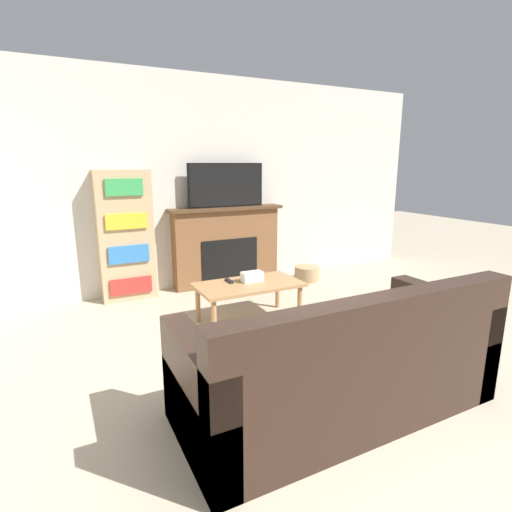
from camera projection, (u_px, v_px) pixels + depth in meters
name	position (u px, v px, depth m)	size (l,w,h in m)	color
ground_plane	(456.00, 485.00, 2.05)	(18.00, 18.00, 0.00)	tan
wall_back	(197.00, 184.00, 5.17)	(6.98, 0.06, 2.70)	beige
fireplace	(227.00, 246.00, 5.38)	(1.55, 0.28, 1.05)	brown
tv	(226.00, 185.00, 5.18)	(1.04, 0.03, 0.56)	black
couch	(341.00, 370.00, 2.59)	(2.10, 0.87, 0.90)	black
coffee_table	(249.00, 288.00, 4.10)	(1.07, 0.58, 0.41)	#A87A4C
tissue_box	(252.00, 277.00, 4.15)	(0.22, 0.12, 0.10)	white
remote_control	(229.00, 281.00, 4.13)	(0.04, 0.15, 0.02)	black
bookshelf	(126.00, 236.00, 4.73)	(0.63, 0.29, 1.54)	tan
storage_basket	(307.00, 273.00, 5.62)	(0.35, 0.35, 0.20)	tan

